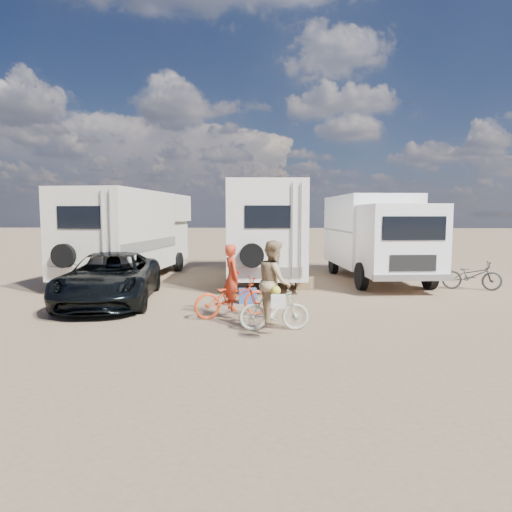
{
  "coord_description": "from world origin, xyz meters",
  "views": [
    {
      "loc": [
        0.32,
        -9.56,
        2.47
      ],
      "look_at": [
        -0.15,
        2.68,
        1.3
      ],
      "focal_mm": 30.74,
      "sensor_mm": 36.0,
      "label": 1
    }
  ],
  "objects_px": {
    "rider_woman": "(274,290)",
    "bike_woman": "(274,310)",
    "bike_parked": "(472,275)",
    "rv_left": "(132,236)",
    "dark_suv": "(111,278)",
    "cooler": "(248,296)",
    "box_truck": "(377,238)",
    "bike_man": "(232,297)",
    "crate": "(305,283)",
    "rider_man": "(232,285)",
    "rv_main": "(265,232)"
  },
  "relations": [
    {
      "from": "rv_left",
      "to": "bike_man",
      "type": "height_order",
      "value": "rv_left"
    },
    {
      "from": "rider_woman",
      "to": "cooler",
      "type": "xyz_separation_m",
      "value": [
        -0.73,
        2.89,
        -0.68
      ]
    },
    {
      "from": "cooler",
      "to": "rv_main",
      "type": "bearing_deg",
      "value": 79.01
    },
    {
      "from": "dark_suv",
      "to": "bike_man",
      "type": "xyz_separation_m",
      "value": [
        3.55,
        -1.62,
        -0.21
      ]
    },
    {
      "from": "rv_main",
      "to": "dark_suv",
      "type": "distance_m",
      "value": 6.53
    },
    {
      "from": "crate",
      "to": "dark_suv",
      "type": "bearing_deg",
      "value": -156.71
    },
    {
      "from": "bike_parked",
      "to": "cooler",
      "type": "xyz_separation_m",
      "value": [
        -7.22,
        -2.42,
        -0.28
      ]
    },
    {
      "from": "dark_suv",
      "to": "crate",
      "type": "bearing_deg",
      "value": 14.53
    },
    {
      "from": "rv_main",
      "to": "bike_woman",
      "type": "relative_size",
      "value": 5.05
    },
    {
      "from": "rv_left",
      "to": "rider_woman",
      "type": "xyz_separation_m",
      "value": [
        5.44,
        -7.42,
        -0.78
      ]
    },
    {
      "from": "bike_man",
      "to": "rv_left",
      "type": "bearing_deg",
      "value": 13.03
    },
    {
      "from": "bike_man",
      "to": "rider_woman",
      "type": "xyz_separation_m",
      "value": [
        1.0,
        -1.18,
        0.39
      ]
    },
    {
      "from": "box_truck",
      "to": "dark_suv",
      "type": "relative_size",
      "value": 1.32
    },
    {
      "from": "bike_woman",
      "to": "bike_parked",
      "type": "xyz_separation_m",
      "value": [
        6.49,
        5.31,
        0.03
      ]
    },
    {
      "from": "dark_suv",
      "to": "rider_woman",
      "type": "xyz_separation_m",
      "value": [
        4.56,
        -2.8,
        0.18
      ]
    },
    {
      "from": "rider_man",
      "to": "box_truck",
      "type": "bearing_deg",
      "value": -61.02
    },
    {
      "from": "dark_suv",
      "to": "bike_woman",
      "type": "relative_size",
      "value": 3.36
    },
    {
      "from": "dark_suv",
      "to": "bike_man",
      "type": "height_order",
      "value": "dark_suv"
    },
    {
      "from": "rv_left",
      "to": "box_truck",
      "type": "height_order",
      "value": "rv_left"
    },
    {
      "from": "rv_main",
      "to": "bike_man",
      "type": "xyz_separation_m",
      "value": [
        -0.66,
        -6.49,
        -1.29
      ]
    },
    {
      "from": "bike_man",
      "to": "cooler",
      "type": "distance_m",
      "value": 1.76
    },
    {
      "from": "rv_main",
      "to": "bike_woman",
      "type": "height_order",
      "value": "rv_main"
    },
    {
      "from": "bike_woman",
      "to": "bike_man",
      "type": "bearing_deg",
      "value": 35.19
    },
    {
      "from": "box_truck",
      "to": "bike_parked",
      "type": "xyz_separation_m",
      "value": [
        2.67,
        -1.89,
        -1.12
      ]
    },
    {
      "from": "bike_parked",
      "to": "crate",
      "type": "bearing_deg",
      "value": 105.68
    },
    {
      "from": "bike_parked",
      "to": "rv_left",
      "type": "bearing_deg",
      "value": 94.56
    },
    {
      "from": "rv_main",
      "to": "rv_left",
      "type": "relative_size",
      "value": 0.99
    },
    {
      "from": "rider_woman",
      "to": "bike_woman",
      "type": "bearing_deg",
      "value": -5.23
    },
    {
      "from": "box_truck",
      "to": "rider_woman",
      "type": "relative_size",
      "value": 3.79
    },
    {
      "from": "cooler",
      "to": "rider_woman",
      "type": "bearing_deg",
      "value": -82.3
    },
    {
      "from": "rv_main",
      "to": "crate",
      "type": "xyz_separation_m",
      "value": [
        1.39,
        -2.46,
        -1.58
      ]
    },
    {
      "from": "crate",
      "to": "rider_woman",
      "type": "bearing_deg",
      "value": -101.37
    },
    {
      "from": "rv_main",
      "to": "rv_left",
      "type": "distance_m",
      "value": 5.1
    },
    {
      "from": "box_truck",
      "to": "rider_woman",
      "type": "xyz_separation_m",
      "value": [
        -3.82,
        -7.2,
        -0.72
      ]
    },
    {
      "from": "cooler",
      "to": "crate",
      "type": "xyz_separation_m",
      "value": [
        1.78,
        2.32,
        -0.0
      ]
    },
    {
      "from": "rider_man",
      "to": "bike_parked",
      "type": "bearing_deg",
      "value": -83.45
    },
    {
      "from": "rv_left",
      "to": "dark_suv",
      "type": "bearing_deg",
      "value": -74.24
    },
    {
      "from": "bike_parked",
      "to": "bike_woman",
      "type": "bearing_deg",
      "value": 143.9
    },
    {
      "from": "dark_suv",
      "to": "rider_woman",
      "type": "relative_size",
      "value": 2.87
    },
    {
      "from": "bike_man",
      "to": "rider_woman",
      "type": "height_order",
      "value": "rider_woman"
    },
    {
      "from": "dark_suv",
      "to": "cooler",
      "type": "distance_m",
      "value": 3.86
    },
    {
      "from": "crate",
      "to": "box_truck",
      "type": "bearing_deg",
      "value": 35.72
    },
    {
      "from": "bike_woman",
      "to": "rider_woman",
      "type": "xyz_separation_m",
      "value": [
        0.0,
        -0.0,
        0.43
      ]
    },
    {
      "from": "box_truck",
      "to": "bike_man",
      "type": "relative_size",
      "value": 3.58
    },
    {
      "from": "rv_left",
      "to": "bike_woman",
      "type": "height_order",
      "value": "rv_left"
    },
    {
      "from": "bike_woman",
      "to": "rider_man",
      "type": "bearing_deg",
      "value": 35.19
    },
    {
      "from": "rv_main",
      "to": "rider_man",
      "type": "xyz_separation_m",
      "value": [
        -0.66,
        -6.49,
        -0.98
      ]
    },
    {
      "from": "rider_man",
      "to": "rider_woman",
      "type": "height_order",
      "value": "rider_woman"
    },
    {
      "from": "bike_parked",
      "to": "crate",
      "type": "distance_m",
      "value": 5.45
    },
    {
      "from": "rv_main",
      "to": "crate",
      "type": "height_order",
      "value": "rv_main"
    }
  ]
}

